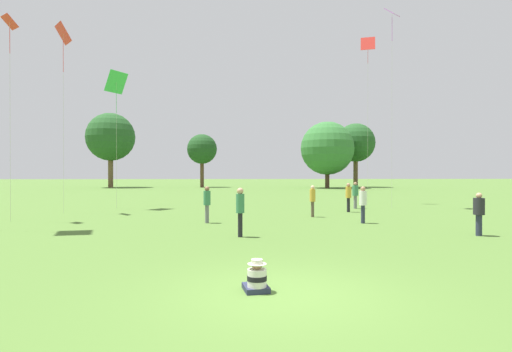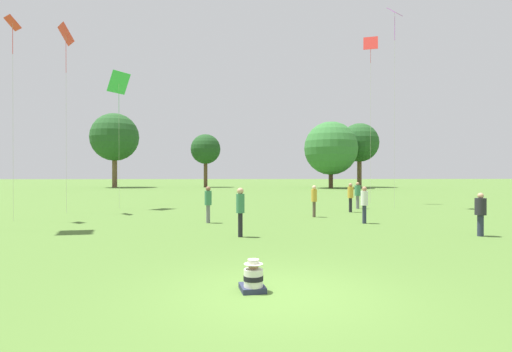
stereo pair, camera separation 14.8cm
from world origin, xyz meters
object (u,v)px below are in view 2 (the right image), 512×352
Objects in this scene: distant_tree_0 at (115,137)px; kite_3 at (13,33)px; person_standing_2 at (208,201)px; person_standing_3 at (350,195)px; person_standing_4 at (364,201)px; kite_2 at (119,84)px; kite_4 at (66,39)px; distant_tree_2 at (206,149)px; person_standing_5 at (481,211)px; kite_6 at (371,48)px; person_standing_6 at (240,207)px; distant_tree_1 at (359,143)px; seated_toddler at (253,278)px; kite_1 at (395,22)px; person_standing_1 at (314,198)px; distant_tree_3 at (331,148)px; person_standing_0 at (358,193)px.

kite_3 is at bearing -78.85° from distant_tree_0.
person_standing_3 is at bearing 51.70° from person_standing_2.
person_standing_4 is 0.19× the size of kite_2.
person_standing_2 is 8.96m from person_standing_3.
distant_tree_2 is (4.53, 41.57, -3.62)m from kite_4.
person_standing_5 is 0.12× the size of kite_6.
distant_tree_2 reaches higher than person_standing_5.
person_standing_6 reaches higher than person_standing_3.
distant_tree_1 is at bearing -137.61° from kite_2.
person_standing_3 is 0.97× the size of person_standing_6.
kite_4 is at bearing 113.91° from seated_toddler.
person_standing_1 is at bearing -133.78° from kite_1.
person_standing_3 is 18.77m from kite_3.
distant_tree_2 is (-10.55, 46.99, 5.08)m from person_standing_4.
distant_tree_1 is (38.87, -0.77, -0.79)m from distant_tree_0.
kite_4 is 0.89× the size of distant_tree_0.
kite_2 is (-7.48, 11.57, 6.74)m from person_standing_6.
seated_toddler is at bearing 105.77° from person_standing_3.
distant_tree_3 reaches higher than person_standing_6.
distant_tree_1 is at bearing 34.77° from distant_tree_3.
person_standing_6 reaches higher than person_standing_0.
person_standing_1 is 7.86m from person_standing_5.
person_standing_3 is at bearing 155.67° from kite_2.
person_standing_2 is (-5.17, -2.13, 0.01)m from person_standing_1.
person_standing_0 is at bearing 58.63° from person_standing_2.
kite_4 is 1.23× the size of distant_tree_2.
distant_tree_1 is (13.25, 40.69, 6.12)m from person_standing_3.
person_standing_5 is at bearing -75.11° from distant_tree_2.
person_standing_5 is (2.08, -8.77, -0.10)m from person_standing_3.
kite_3 reaches higher than person_standing_2.
kite_6 is 35.88m from distant_tree_1.
seated_toddler is 0.07× the size of distant_tree_2.
distant_tree_2 is at bearing 54.82° from person_standing_6.
person_standing_5 is 0.16× the size of kite_3.
distant_tree_1 is (20.98, 45.23, 6.13)m from person_standing_2.
distant_tree_0 reaches higher than person_standing_2.
seated_toddler is 11.23m from person_standing_4.
kite_2 is 1.00× the size of distant_tree_2.
person_standing_1 is 45.50m from distant_tree_2.
kite_2 is 0.82× the size of kite_4.
distant_tree_0 is at bearing 6.47° from kite_3.
distant_tree_1 is (29.18, 40.33, -2.57)m from kite_4.
distant_tree_0 is at bearing 20.12° from kite_4.
person_standing_0 is 0.13× the size of kite_1.
distant_tree_2 is at bearing 165.07° from distant_tree_3.
person_standing_0 is 47.99m from distant_tree_0.
person_standing_4 is 16.74m from kite_2.
person_standing_6 is 0.20× the size of distant_tree_2.
kite_3 is at bearing -96.79° from distant_tree_2.
person_standing_0 is 20.24m from kite_3.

